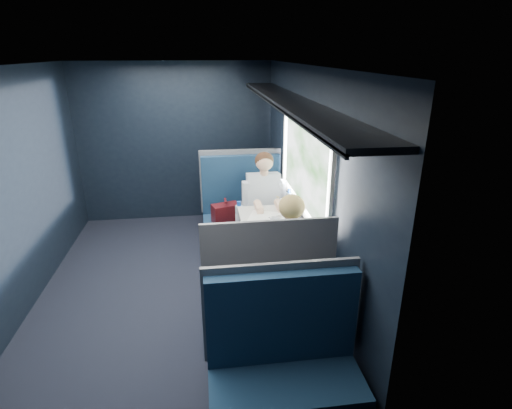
{
  "coord_description": "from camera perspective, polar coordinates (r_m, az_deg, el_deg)",
  "views": [
    {
      "loc": [
        0.39,
        -3.78,
        2.42
      ],
      "look_at": [
        0.9,
        0.0,
        0.95
      ],
      "focal_mm": 28.0,
      "sensor_mm": 36.0,
      "label": 1
    }
  ],
  "objects": [
    {
      "name": "seat_bay_near",
      "position": [
        5.08,
        -1.98,
        -2.11
      ],
      "size": [
        1.04,
        0.62,
        1.26
      ],
      "color": "#0D223C",
      "rests_on": "ground"
    },
    {
      "name": "seat_bay_far",
      "position": [
        3.56,
        1.12,
        -13.22
      ],
      "size": [
        1.04,
        0.62,
        1.26
      ],
      "color": "#0D223C",
      "rests_on": "ground"
    },
    {
      "name": "woman",
      "position": [
        3.58,
        4.74,
        -7.21
      ],
      "size": [
        0.53,
        0.56,
        1.32
      ],
      "color": "black",
      "rests_on": "ground"
    },
    {
      "name": "papers",
      "position": [
        4.09,
        2.14,
        -3.13
      ],
      "size": [
        0.77,
        0.92,
        0.01
      ],
      "primitive_type": "cube",
      "rotation": [
        0.0,
        0.0,
        -0.34
      ],
      "color": "white",
      "rests_on": "table"
    },
    {
      "name": "room_shell",
      "position": [
        3.91,
        -12.92,
        6.6
      ],
      "size": [
        3.0,
        4.4,
        2.4
      ],
      "color": "black",
      "rests_on": "ground"
    },
    {
      "name": "man",
      "position": [
        4.84,
        1.24,
        0.5
      ],
      "size": [
        0.53,
        0.56,
        1.32
      ],
      "color": "black",
      "rests_on": "ground"
    },
    {
      "name": "bottle_small",
      "position": [
        4.53,
        4.72,
        0.65
      ],
      "size": [
        0.07,
        0.07,
        0.23
      ],
      "color": "silver",
      "rests_on": "table"
    },
    {
      "name": "seat_row_front",
      "position": [
        5.94,
        -2.8,
        1.28
      ],
      "size": [
        1.04,
        0.51,
        1.16
      ],
      "color": "#0D223C",
      "rests_on": "ground"
    },
    {
      "name": "laptop",
      "position": [
        4.19,
        5.08,
        -1.64
      ],
      "size": [
        0.34,
        0.39,
        0.25
      ],
      "color": "silver",
      "rests_on": "table"
    },
    {
      "name": "ground",
      "position": [
        4.51,
        -11.67,
        -11.97
      ],
      "size": [
        2.8,
        4.2,
        0.01
      ],
      "primitive_type": "cube",
      "color": "black"
    },
    {
      "name": "table",
      "position": [
        4.22,
        1.79,
        -3.55
      ],
      "size": [
        0.62,
        1.0,
        0.74
      ],
      "color": "#54565E",
      "rests_on": "ground"
    },
    {
      "name": "seat_row_back",
      "position": [
        2.86,
        4.19,
        -23.63
      ],
      "size": [
        1.04,
        0.51,
        1.16
      ],
      "color": "#0D223C",
      "rests_on": "ground"
    },
    {
      "name": "cup",
      "position": [
        4.61,
        3.89,
        0.27
      ],
      "size": [
        0.07,
        0.07,
        0.09
      ],
      "primitive_type": "cylinder",
      "color": "white",
      "rests_on": "table"
    }
  ]
}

